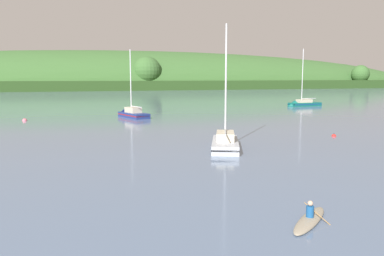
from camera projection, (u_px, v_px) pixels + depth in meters
The scene contains 7 objects.
far_shoreline_hill at pixel (129, 88), 212.95m from camera, with size 497.14×84.05×40.98m.
sailboat_near_mooring at pixel (301, 105), 81.11m from camera, with size 8.17×2.96×12.85m.
sailboat_midwater_white at pixel (225, 145), 33.35m from camera, with size 4.83×7.34×11.38m.
sailboat_outer_reach at pixel (131, 115), 58.84m from camera, with size 4.06×7.37×11.06m.
canoe_with_paddler at pixel (310, 219), 16.16m from camera, with size 3.38×2.90×1.02m.
mooring_buoy_foreground at pixel (25, 121), 53.83m from camera, with size 0.65×0.65×0.73m.
mooring_buoy_midchannel at pixel (334, 136), 39.62m from camera, with size 0.46×0.46×0.54m.
Camera 1 is at (-8.77, 10.16, 5.99)m, focal length 36.24 mm.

